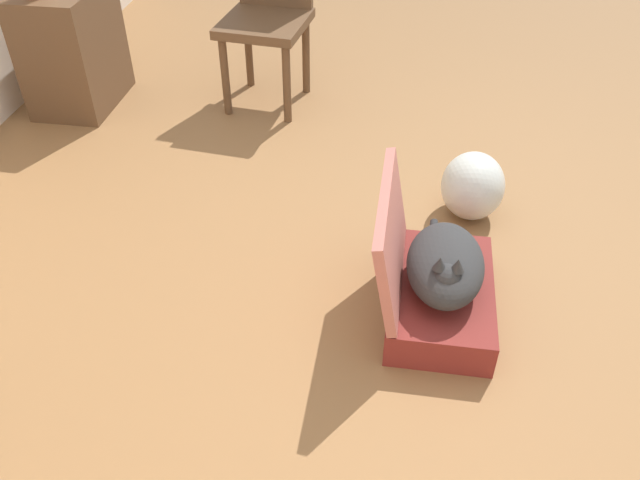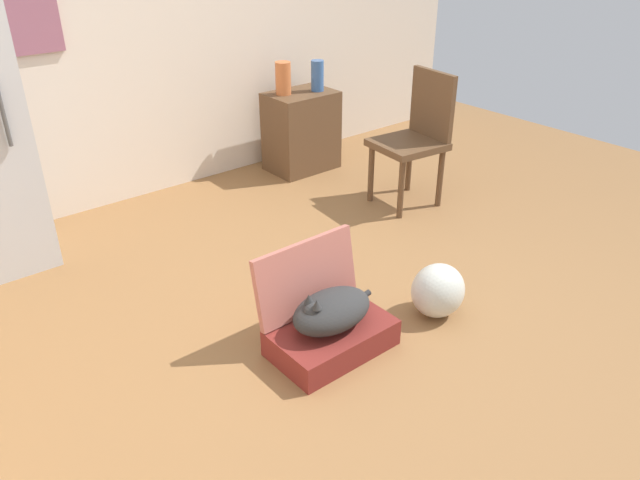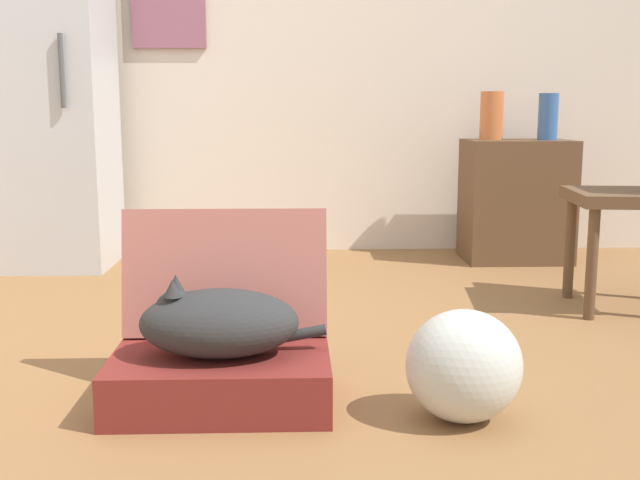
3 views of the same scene
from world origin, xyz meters
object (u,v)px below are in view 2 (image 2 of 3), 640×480
side_table (301,131)px  chair (416,135)px  cat (331,311)px  vase_short (317,76)px  suitcase_base (332,338)px  plastic_bag_white (438,290)px  vase_tall (283,78)px

side_table → chair: chair is taller
cat → vase_short: (1.57, 2.02, 0.54)m
suitcase_base → plastic_bag_white: (0.65, -0.13, 0.08)m
vase_tall → vase_short: 0.29m
suitcase_base → vase_tall: (1.28, 2.11, 0.72)m
plastic_bag_white → vase_tall: size_ratio=1.20×
cat → plastic_bag_white: 0.68m
vase_short → cat: bearing=-127.8°
suitcase_base → vase_short: size_ratio=2.47×
plastic_bag_white → cat: bearing=169.0°
vase_tall → cat: bearing=-121.4°
chair → plastic_bag_white: bearing=-35.4°
vase_tall → chair: chair is taller
chair → cat: bearing=-52.7°
suitcase_base → plastic_bag_white: plastic_bag_white is taller
suitcase_base → vase_short: (1.56, 2.02, 0.71)m
plastic_bag_white → side_table: 2.33m
side_table → vase_short: 0.48m
chair → vase_short: bearing=-168.2°
side_table → vase_tall: size_ratio=2.56×
suitcase_base → cat: bearing=176.7°
vase_short → chair: (0.10, -1.03, -0.25)m
cat → chair: 1.96m
vase_tall → vase_short: vase_tall is taller
cat → plastic_bag_white: (0.66, -0.13, -0.09)m
plastic_bag_white → side_table: bearing=70.7°
side_table → vase_short: (0.14, -0.05, 0.45)m
vase_short → chair: size_ratio=0.25×
side_table → suitcase_base: bearing=-124.5°
vase_tall → chair: size_ratio=0.26×
vase_short → chair: chair is taller
vase_tall → suitcase_base: bearing=-121.3°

